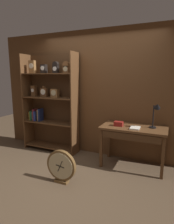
{
  "coord_description": "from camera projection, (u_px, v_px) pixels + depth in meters",
  "views": [
    {
      "loc": [
        1.38,
        -2.41,
        1.68
      ],
      "look_at": [
        -0.0,
        0.7,
        1.03
      ],
      "focal_mm": 30.55,
      "sensor_mm": 36.0,
      "label": 1
    }
  ],
  "objects": [
    {
      "name": "toolbox_small",
      "position": [
        119.0,
        124.0,
        3.5
      ],
      "size": [
        0.16,
        0.12,
        0.08
      ],
      "primitive_type": "cube",
      "color": "maroon",
      "rests_on": "workbench"
    },
    {
      "name": "round_clock_large",
      "position": [
        61.0,
        166.0,
        3.0
      ],
      "size": [
        0.5,
        0.11,
        0.54
      ],
      "color": "brown",
      "rests_on": "ground"
    },
    {
      "name": "workbench",
      "position": [
        133.0,
        133.0,
        3.44
      ],
      "size": [
        1.16,
        0.59,
        0.77
      ],
      "color": "brown",
      "rests_on": "ground"
    },
    {
      "name": "ground_plane",
      "position": [
        69.0,
        183.0,
        3.03
      ],
      "size": [
        10.0,
        10.0,
        0.0
      ],
      "primitive_type": "plane",
      "color": "brown"
    },
    {
      "name": "open_repair_manual",
      "position": [
        135.0,
        128.0,
        3.33
      ],
      "size": [
        0.16,
        0.22,
        0.02
      ],
      "primitive_type": "cube",
      "rotation": [
        0.0,
        0.0,
        0.02
      ],
      "color": "silver",
      "rests_on": "workbench"
    },
    {
      "name": "bookshelf",
      "position": [
        50.0,
        103.0,
        4.26
      ],
      "size": [
        1.27,
        0.37,
        2.15
      ],
      "color": "brown",
      "rests_on": "ground"
    },
    {
      "name": "back_wood_panel",
      "position": [
        99.0,
        94.0,
        3.98
      ],
      "size": [
        4.8,
        0.05,
        2.6
      ],
      "primitive_type": "cube",
      "color": "brown",
      "rests_on": "ground"
    },
    {
      "name": "desk_lamp",
      "position": [
        156.0,
        111.0,
        3.28
      ],
      "size": [
        0.19,
        0.19,
        0.47
      ],
      "color": "black",
      "rests_on": "workbench"
    }
  ]
}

